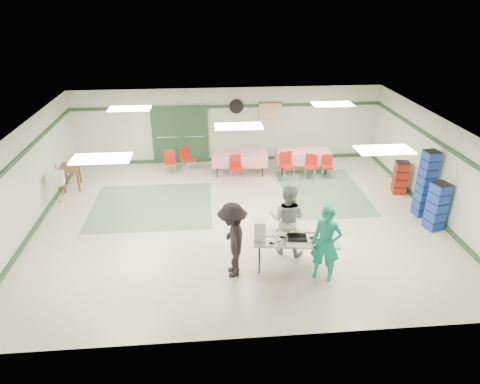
{
  "coord_description": "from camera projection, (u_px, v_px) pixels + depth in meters",
  "views": [
    {
      "loc": [
        -0.87,
        -10.42,
        5.86
      ],
      "look_at": [
        0.01,
        -0.3,
        0.98
      ],
      "focal_mm": 32.0,
      "sensor_mm": 36.0,
      "label": 1
    }
  ],
  "objects": [
    {
      "name": "floor",
      "position": [
        239.0,
        219.0,
        11.96
      ],
      "size": [
        11.0,
        11.0,
        0.0
      ],
      "primitive_type": "plane",
      "color": "beige",
      "rests_on": "ground"
    },
    {
      "name": "ceiling",
      "position": [
        239.0,
        125.0,
        10.79
      ],
      "size": [
        11.0,
        11.0,
        0.0
      ],
      "primitive_type": "plane",
      "rotation": [
        3.14,
        0.0,
        0.0
      ],
      "color": "silver",
      "rests_on": "wall_back"
    },
    {
      "name": "wall_back",
      "position": [
        228.0,
        125.0,
        15.42
      ],
      "size": [
        11.0,
        0.0,
        11.0
      ],
      "primitive_type": "plane",
      "rotation": [
        1.57,
        0.0,
        0.0
      ],
      "color": "#B8BEA2",
      "rests_on": "floor"
    },
    {
      "name": "wall_front",
      "position": [
        261.0,
        278.0,
        7.34
      ],
      "size": [
        11.0,
        0.0,
        11.0
      ],
      "primitive_type": "plane",
      "rotation": [
        -1.57,
        0.0,
        0.0
      ],
      "color": "#B8BEA2",
      "rests_on": "floor"
    },
    {
      "name": "wall_left",
      "position": [
        25.0,
        182.0,
        10.95
      ],
      "size": [
        0.0,
        9.0,
        9.0
      ],
      "primitive_type": "plane",
      "rotation": [
        1.57,
        0.0,
        1.57
      ],
      "color": "#B8BEA2",
      "rests_on": "floor"
    },
    {
      "name": "wall_right",
      "position": [
        437.0,
        168.0,
        11.81
      ],
      "size": [
        0.0,
        9.0,
        9.0
      ],
      "primitive_type": "plane",
      "rotation": [
        1.57,
        0.0,
        -1.57
      ],
      "color": "#B8BEA2",
      "rests_on": "floor"
    },
    {
      "name": "trim_back",
      "position": [
        228.0,
        106.0,
        15.08
      ],
      "size": [
        11.0,
        0.06,
        0.1
      ],
      "primitive_type": "cube",
      "color": "#213D24",
      "rests_on": "wall_back"
    },
    {
      "name": "baseboard_back",
      "position": [
        229.0,
        159.0,
        15.95
      ],
      "size": [
        11.0,
        0.06,
        0.12
      ],
      "primitive_type": "cube",
      "color": "#213D24",
      "rests_on": "floor"
    },
    {
      "name": "trim_left",
      "position": [
        20.0,
        156.0,
        10.64
      ],
      "size": [
        0.06,
        9.0,
        0.1
      ],
      "primitive_type": "cube",
      "rotation": [
        0.0,
        0.0,
        1.57
      ],
      "color": "#213D24",
      "rests_on": "wall_back"
    },
    {
      "name": "baseboard_left",
      "position": [
        37.0,
        225.0,
        11.51
      ],
      "size": [
        0.06,
        9.0,
        0.12
      ],
      "primitive_type": "cube",
      "rotation": [
        0.0,
        0.0,
        1.57
      ],
      "color": "#213D24",
      "rests_on": "floor"
    },
    {
      "name": "trim_right",
      "position": [
        441.0,
        144.0,
        11.5
      ],
      "size": [
        0.06,
        9.0,
        0.1
      ],
      "primitive_type": "cube",
      "rotation": [
        0.0,
        0.0,
        1.57
      ],
      "color": "#213D24",
      "rests_on": "wall_back"
    },
    {
      "name": "baseboard_right",
      "position": [
        427.0,
        209.0,
        12.36
      ],
      "size": [
        0.06,
        9.0,
        0.12
      ],
      "primitive_type": "cube",
      "rotation": [
        0.0,
        0.0,
        1.57
      ],
      "color": "#213D24",
      "rests_on": "floor"
    },
    {
      "name": "green_patch_a",
      "position": [
        152.0,
        206.0,
        12.66
      ],
      "size": [
        3.5,
        3.0,
        0.01
      ],
      "primitive_type": "cube",
      "color": "slate",
      "rests_on": "floor"
    },
    {
      "name": "green_patch_b",
      "position": [
        323.0,
        192.0,
        13.53
      ],
      "size": [
        2.5,
        3.5,
        0.01
      ],
      "primitive_type": "cube",
      "color": "slate",
      "rests_on": "floor"
    },
    {
      "name": "double_door_left",
      "position": [
        167.0,
        135.0,
        15.32
      ],
      "size": [
        0.9,
        0.06,
        2.1
      ],
      "primitive_type": "cube",
      "color": "#939694",
      "rests_on": "floor"
    },
    {
      "name": "double_door_right",
      "position": [
        194.0,
        135.0,
        15.39
      ],
      "size": [
        0.9,
        0.06,
        2.1
      ],
      "primitive_type": "cube",
      "color": "#939694",
      "rests_on": "floor"
    },
    {
      "name": "door_frame",
      "position": [
        180.0,
        135.0,
        15.34
      ],
      "size": [
        2.0,
        0.03,
        2.15
      ],
      "primitive_type": "cube",
      "color": "#213D24",
      "rests_on": "floor"
    },
    {
      "name": "wall_fan",
      "position": [
        237.0,
        106.0,
        15.08
      ],
      "size": [
        0.5,
        0.1,
        0.5
      ],
      "primitive_type": "cylinder",
      "rotation": [
        1.57,
        0.0,
        0.0
      ],
      "color": "black",
      "rests_on": "wall_back"
    },
    {
      "name": "scroll_banner",
      "position": [
        270.0,
        111.0,
        15.26
      ],
      "size": [
        0.8,
        0.02,
        0.6
      ],
      "primitive_type": "cube",
      "color": "tan",
      "rests_on": "wall_back"
    },
    {
      "name": "serving_table",
      "position": [
        296.0,
        240.0,
        9.63
      ],
      "size": [
        1.97,
        1.0,
        0.76
      ],
      "rotation": [
        0.0,
        0.0,
        -0.13
      ],
      "color": "#A3A49F",
      "rests_on": "floor"
    },
    {
      "name": "sheet_tray_right",
      "position": [
        320.0,
        238.0,
        9.6
      ],
      "size": [
        0.61,
        0.5,
        0.02
      ],
      "primitive_type": "cube",
      "rotation": [
        0.0,
        0.0,
        -0.13
      ],
      "color": "silver",
      "rests_on": "serving_table"
    },
    {
      "name": "sheet_tray_mid",
      "position": [
        289.0,
        235.0,
        9.7
      ],
      "size": [
        0.6,
        0.48,
        0.02
      ],
      "primitive_type": "cube",
      "rotation": [
        0.0,
        0.0,
        -0.13
      ],
      "color": "silver",
      "rests_on": "serving_table"
    },
    {
      "name": "sheet_tray_left",
      "position": [
        273.0,
        242.0,
        9.44
      ],
      "size": [
        0.61,
        0.49,
        0.02
      ],
      "primitive_type": "cube",
      "rotation": [
        0.0,
        0.0,
        -0.13
      ],
      "color": "silver",
      "rests_on": "serving_table"
    },
    {
      "name": "baking_pan",
      "position": [
        297.0,
        237.0,
        9.57
      ],
      "size": [
        0.46,
        0.32,
        0.08
      ],
      "primitive_type": "cube",
      "rotation": [
        0.0,
        0.0,
        -0.13
      ],
      "color": "black",
      "rests_on": "serving_table"
    },
    {
      "name": "foam_box_stack",
      "position": [
        260.0,
        230.0,
        9.48
      ],
      "size": [
        0.28,
        0.26,
        0.46
      ],
      "primitive_type": "cube",
      "rotation": [
        0.0,
        0.0,
        -0.13
      ],
      "color": "white",
      "rests_on": "serving_table"
    },
    {
      "name": "volunteer_teal",
      "position": [
        326.0,
        244.0,
        9.17
      ],
      "size": [
        0.76,
        0.65,
        1.76
      ],
      "primitive_type": "imported",
      "rotation": [
        0.0,
        0.0,
        -0.42
      ],
      "color": "#148D7B",
      "rests_on": "floor"
    },
    {
      "name": "volunteer_grey",
      "position": [
        287.0,
        219.0,
        10.1
      ],
      "size": [
        1.08,
        0.99,
        1.8
      ],
      "primitive_type": "imported",
      "rotation": [
        0.0,
        0.0,
        2.69
      ],
      "color": "gray",
      "rests_on": "floor"
    },
    {
      "name": "volunteer_dark",
      "position": [
        232.0,
        240.0,
        9.31
      ],
      "size": [
        0.7,
        1.16,
        1.76
      ],
      "primitive_type": "imported",
      "rotation": [
        0.0,
        0.0,
        -1.53
      ],
      "color": "black",
      "rests_on": "floor"
    },
    {
      "name": "dining_table_a",
      "position": [
        303.0,
        156.0,
        14.8
      ],
      "size": [
        1.86,
        0.89,
        0.77
      ],
      "rotation": [
        0.0,
        0.0,
        -0.04
      ],
      "color": "red",
      "rests_on": "floor"
    },
    {
      "name": "dining_table_b",
      "position": [
        240.0,
        158.0,
        14.63
      ],
      "size": [
        1.91,
        0.95,
        0.77
      ],
      "rotation": [
        0.0,
        0.0,
        -0.07
      ],
      "color": "red",
      "rests_on": "floor"
    },
    {
      "name": "chair_a",
      "position": [
        311.0,
        164.0,
        14.33
      ],
      "size": [
        0.49,
        0.49,
        0.82
      ],
      "rotation": [
        0.0,
        0.0,
        -0.33
      ],
      "color": "#AE0F0D",
      "rests_on": "floor"
    },
    {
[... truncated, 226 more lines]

